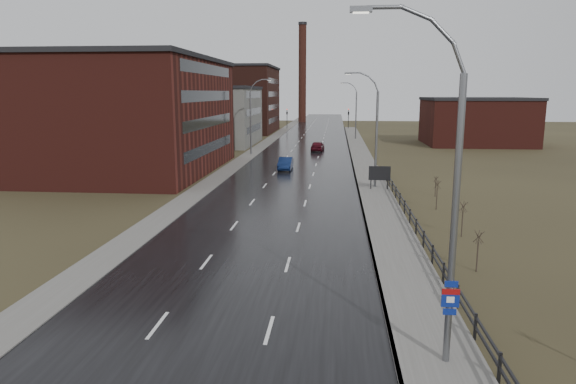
% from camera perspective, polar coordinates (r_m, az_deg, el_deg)
% --- Properties ---
extents(ground, '(320.00, 320.00, 0.00)m').
position_cam_1_polar(ground, '(18.32, -11.45, -20.15)').
color(ground, '#2D2819').
rests_on(ground, ground).
extents(road, '(14.00, 300.00, 0.06)m').
position_cam_1_polar(road, '(75.69, 1.63, 3.90)').
color(road, black).
rests_on(road, ground).
extents(sidewalk_right, '(3.20, 180.00, 0.18)m').
position_cam_1_polar(sidewalk_right, '(50.96, 9.48, 0.33)').
color(sidewalk_right, '#595651').
rests_on(sidewalk_right, ground).
extents(curb_right, '(0.16, 180.00, 0.18)m').
position_cam_1_polar(curb_right, '(50.87, 7.77, 0.36)').
color(curb_right, slate).
rests_on(curb_right, ground).
extents(sidewalk_left, '(2.40, 260.00, 0.12)m').
position_cam_1_polar(sidewalk_left, '(76.65, -4.51, 3.98)').
color(sidewalk_left, '#595651').
rests_on(sidewalk_left, ground).
extents(warehouse_near, '(22.44, 28.56, 13.50)m').
position_cam_1_polar(warehouse_near, '(65.33, -18.15, 8.15)').
color(warehouse_near, '#471914').
rests_on(warehouse_near, ground).
extents(warehouse_mid, '(16.32, 20.40, 10.50)m').
position_cam_1_polar(warehouse_mid, '(95.80, -8.56, 8.42)').
color(warehouse_mid, slate).
rests_on(warehouse_mid, ground).
extents(warehouse_far, '(26.52, 24.48, 15.50)m').
position_cam_1_polar(warehouse_far, '(126.07, -7.55, 10.18)').
color(warehouse_far, '#331611').
rests_on(warehouse_far, ground).
extents(building_right, '(18.36, 16.32, 8.50)m').
position_cam_1_polar(building_right, '(100.38, 20.19, 7.41)').
color(building_right, '#471914').
rests_on(building_right, ground).
extents(smokestack, '(2.70, 2.70, 30.70)m').
position_cam_1_polar(smokestack, '(165.42, 1.61, 13.13)').
color(smokestack, '#331611').
rests_on(smokestack, ground).
extents(streetlight_main, '(3.91, 0.29, 12.11)m').
position_cam_1_polar(streetlight_main, '(17.66, 17.15, -0.43)').
color(streetlight_main, slate).
rests_on(streetlight_main, ground).
extents(streetlight_right_mid, '(3.36, 0.28, 11.35)m').
position_cam_1_polar(streetlight_right_mid, '(51.21, 9.49, 6.87)').
color(streetlight_right_mid, slate).
rests_on(streetlight_right_mid, ground).
extents(streetlight_left, '(3.36, 0.28, 11.35)m').
position_cam_1_polar(streetlight_left, '(78.05, -3.96, 8.37)').
color(streetlight_left, slate).
rests_on(streetlight_left, ground).
extents(streetlight_right_far, '(3.36, 0.28, 11.35)m').
position_cam_1_polar(streetlight_right_far, '(105.08, 7.41, 8.98)').
color(streetlight_right_far, slate).
rests_on(streetlight_right_far, ground).
extents(guardrail, '(0.10, 53.05, 1.10)m').
position_cam_1_polar(guardrail, '(34.82, 14.23, -3.80)').
color(guardrail, black).
rests_on(guardrail, ground).
extents(shrub_c, '(0.54, 0.56, 2.25)m').
position_cam_1_polar(shrub_c, '(29.13, 20.34, -6.07)').
color(shrub_c, '#382D23').
rests_on(shrub_c, ground).
extents(shrub_d, '(0.57, 0.60, 2.39)m').
position_cam_1_polar(shrub_d, '(35.71, 18.82, -2.77)').
color(shrub_d, '#382D23').
rests_on(shrub_d, ground).
extents(shrub_e, '(0.57, 0.61, 2.42)m').
position_cam_1_polar(shrub_e, '(43.34, 16.22, -0.23)').
color(shrub_e, '#382D23').
rests_on(shrub_e, ground).
extents(shrub_f, '(0.46, 0.48, 1.91)m').
position_cam_1_polar(shrub_f, '(48.78, 16.08, 0.67)').
color(shrub_f, '#382D23').
rests_on(shrub_f, ground).
extents(billboard, '(2.09, 0.17, 2.42)m').
position_cam_1_polar(billboard, '(50.35, 10.13, 1.98)').
color(billboard, black).
rests_on(billboard, ground).
extents(traffic_light_left, '(0.58, 2.73, 5.30)m').
position_cam_1_polar(traffic_light_left, '(135.65, -0.11, 8.99)').
color(traffic_light_left, black).
rests_on(traffic_light_left, ground).
extents(traffic_light_right, '(0.58, 2.73, 5.30)m').
position_cam_1_polar(traffic_light_right, '(135.08, 6.74, 8.90)').
color(traffic_light_right, black).
rests_on(traffic_light_right, ground).
extents(car_near, '(1.63, 4.63, 1.52)m').
position_cam_1_polar(car_near, '(63.02, -0.28, 3.13)').
color(car_near, '#0E1D46').
rests_on(car_near, ground).
extents(car_far, '(2.28, 4.89, 1.62)m').
position_cam_1_polar(car_far, '(83.52, 3.31, 5.09)').
color(car_far, '#440B15').
rests_on(car_far, ground).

